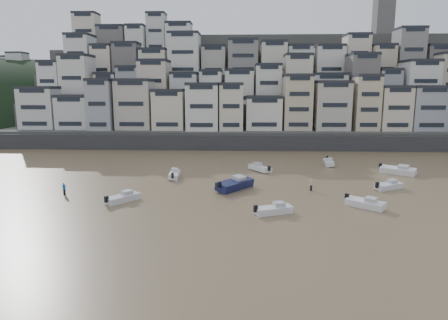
{
  "coord_description": "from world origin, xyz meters",
  "views": [
    {
      "loc": [
        5.85,
        -27.74,
        14.7
      ],
      "look_at": [
        3.35,
        30.0,
        4.0
      ],
      "focal_mm": 32.0,
      "sensor_mm": 36.0,
      "label": 1
    }
  ],
  "objects_px": {
    "person_blue": "(64,189)",
    "boat_c": "(235,183)",
    "boat_b": "(365,202)",
    "boat_h": "(260,167)",
    "boat_j": "(123,197)",
    "boat_g": "(398,169)",
    "boat_d": "(389,185)",
    "boat_f": "(174,174)",
    "person_pink": "(311,185)",
    "boat_a": "(274,208)",
    "boat_i": "(329,161)"
  },
  "relations": [
    {
      "from": "boat_b",
      "to": "boat_g",
      "type": "xyz_separation_m",
      "value": [
        11.3,
        19.46,
        0.14
      ]
    },
    {
      "from": "boat_g",
      "to": "boat_c",
      "type": "bearing_deg",
      "value": -121.65
    },
    {
      "from": "boat_a",
      "to": "boat_f",
      "type": "xyz_separation_m",
      "value": [
        -14.72,
        18.03,
        0.03
      ]
    },
    {
      "from": "boat_c",
      "to": "boat_d",
      "type": "bearing_deg",
      "value": -48.58
    },
    {
      "from": "person_blue",
      "to": "person_pink",
      "type": "distance_m",
      "value": 34.46
    },
    {
      "from": "boat_j",
      "to": "boat_d",
      "type": "height_order",
      "value": "boat_j"
    },
    {
      "from": "boat_g",
      "to": "person_pink",
      "type": "xyz_separation_m",
      "value": [
        -16.55,
        -11.55,
        0.03
      ]
    },
    {
      "from": "boat_j",
      "to": "person_pink",
      "type": "height_order",
      "value": "person_pink"
    },
    {
      "from": "boat_j",
      "to": "boat_i",
      "type": "bearing_deg",
      "value": -12.69
    },
    {
      "from": "boat_i",
      "to": "person_pink",
      "type": "distance_m",
      "value": 20.11
    },
    {
      "from": "boat_c",
      "to": "boat_f",
      "type": "height_order",
      "value": "boat_c"
    },
    {
      "from": "boat_c",
      "to": "boat_b",
      "type": "height_order",
      "value": "boat_c"
    },
    {
      "from": "person_blue",
      "to": "person_pink",
      "type": "height_order",
      "value": "same"
    },
    {
      "from": "boat_a",
      "to": "boat_j",
      "type": "height_order",
      "value": "boat_j"
    },
    {
      "from": "boat_f",
      "to": "boat_h",
      "type": "relative_size",
      "value": 0.96
    },
    {
      "from": "boat_f",
      "to": "boat_i",
      "type": "bearing_deg",
      "value": -70.05
    },
    {
      "from": "boat_c",
      "to": "boat_f",
      "type": "distance_m",
      "value": 12.18
    },
    {
      "from": "person_blue",
      "to": "boat_c",
      "type": "bearing_deg",
      "value": 9.91
    },
    {
      "from": "boat_a",
      "to": "boat_h",
      "type": "xyz_separation_m",
      "value": [
        -0.51,
        23.81,
        0.06
      ]
    },
    {
      "from": "boat_c",
      "to": "boat_g",
      "type": "distance_m",
      "value": 29.7
    },
    {
      "from": "boat_f",
      "to": "boat_j",
      "type": "xyz_separation_m",
      "value": [
        -4.38,
        -13.92,
        -0.02
      ]
    },
    {
      "from": "boat_b",
      "to": "person_blue",
      "type": "distance_m",
      "value": 39.71
    },
    {
      "from": "boat_c",
      "to": "boat_h",
      "type": "xyz_separation_m",
      "value": [
        4.22,
        12.76,
        -0.23
      ]
    },
    {
      "from": "boat_d",
      "to": "person_blue",
      "type": "relative_size",
      "value": 2.8
    },
    {
      "from": "boat_f",
      "to": "boat_g",
      "type": "xyz_separation_m",
      "value": [
        37.45,
        4.32,
        0.14
      ]
    },
    {
      "from": "boat_d",
      "to": "boat_i",
      "type": "bearing_deg",
      "value": 76.69
    },
    {
      "from": "boat_g",
      "to": "boat_h",
      "type": "bearing_deg",
      "value": -147.6
    },
    {
      "from": "boat_c",
      "to": "boat_a",
      "type": "height_order",
      "value": "boat_c"
    },
    {
      "from": "boat_c",
      "to": "boat_f",
      "type": "xyz_separation_m",
      "value": [
        -9.99,
        6.98,
        -0.26
      ]
    },
    {
      "from": "boat_h",
      "to": "boat_j",
      "type": "bearing_deg",
      "value": 102.38
    },
    {
      "from": "boat_c",
      "to": "boat_j",
      "type": "xyz_separation_m",
      "value": [
        -14.37,
        -6.94,
        -0.27
      ]
    },
    {
      "from": "boat_f",
      "to": "boat_b",
      "type": "bearing_deg",
      "value": -123.39
    },
    {
      "from": "boat_g",
      "to": "boat_b",
      "type": "bearing_deg",
      "value": -84.14
    },
    {
      "from": "boat_f",
      "to": "boat_g",
      "type": "bearing_deg",
      "value": -86.74
    },
    {
      "from": "boat_i",
      "to": "person_blue",
      "type": "xyz_separation_m",
      "value": [
        -40.78,
        -22.85,
        0.16
      ]
    },
    {
      "from": "boat_c",
      "to": "person_pink",
      "type": "relative_size",
      "value": 4.05
    },
    {
      "from": "boat_a",
      "to": "boat_j",
      "type": "bearing_deg",
      "value": 145.69
    },
    {
      "from": "boat_j",
      "to": "person_pink",
      "type": "relative_size",
      "value": 2.9
    },
    {
      "from": "boat_c",
      "to": "boat_a",
      "type": "relative_size",
      "value": 1.43
    },
    {
      "from": "boat_h",
      "to": "boat_i",
      "type": "bearing_deg",
      "value": -99.85
    },
    {
      "from": "boat_i",
      "to": "person_pink",
      "type": "height_order",
      "value": "person_pink"
    },
    {
      "from": "boat_c",
      "to": "boat_a",
      "type": "distance_m",
      "value": 12.03
    },
    {
      "from": "boat_c",
      "to": "boat_g",
      "type": "relative_size",
      "value": 1.14
    },
    {
      "from": "boat_i",
      "to": "person_pink",
      "type": "relative_size",
      "value": 3.0
    },
    {
      "from": "boat_i",
      "to": "person_blue",
      "type": "relative_size",
      "value": 3.0
    },
    {
      "from": "boat_d",
      "to": "boat_g",
      "type": "bearing_deg",
      "value": 34.7
    },
    {
      "from": "boat_c",
      "to": "boat_f",
      "type": "relative_size",
      "value": 1.37
    },
    {
      "from": "boat_c",
      "to": "boat_b",
      "type": "relative_size",
      "value": 1.37
    },
    {
      "from": "boat_h",
      "to": "boat_j",
      "type": "distance_m",
      "value": 27.09
    },
    {
      "from": "boat_i",
      "to": "boat_g",
      "type": "bearing_deg",
      "value": 58.04
    }
  ]
}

